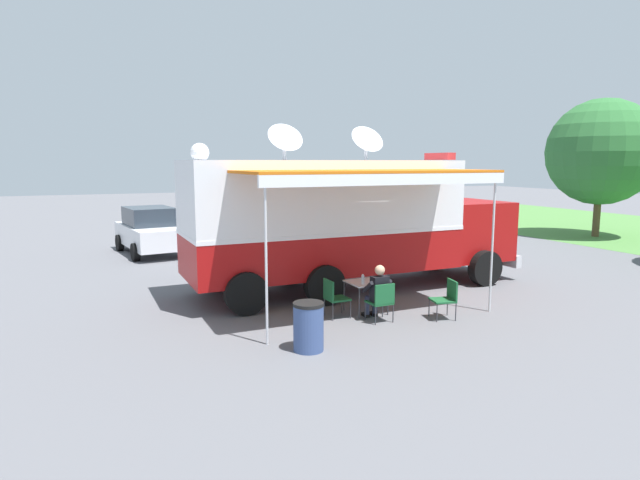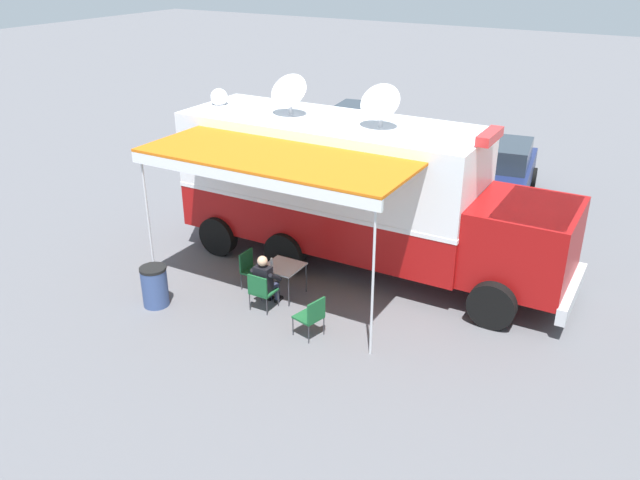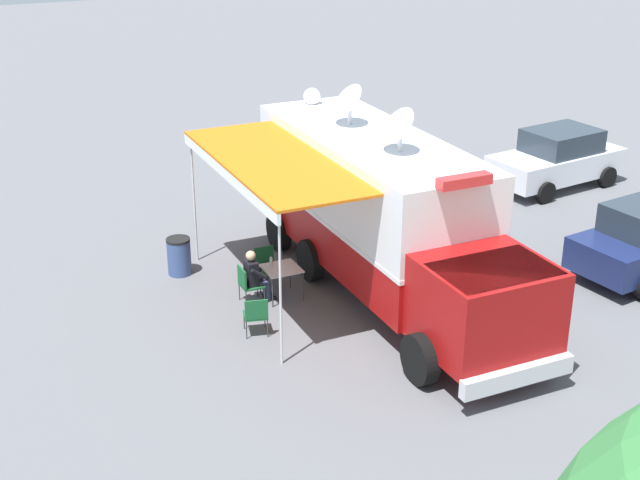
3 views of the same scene
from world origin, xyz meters
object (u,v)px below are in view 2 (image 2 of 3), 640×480
object	(u,v)px
trash_bin	(155,286)
car_behind_truck	(501,170)
car_far_corner	(355,130)
water_bottle	(272,263)
folding_chair_beside_table	(251,267)
folding_chair_at_table	(261,289)
command_truck	(357,189)
folding_table	(283,268)
seated_responder	(266,280)
folding_chair_spare_by_truck	(312,315)

from	to	relation	value
trash_bin	car_behind_truck	distance (m)	11.28
car_far_corner	trash_bin	bearing A→B (deg)	6.92
water_bottle	folding_chair_beside_table	distance (m)	0.76
car_behind_truck	folding_chair_at_table	bearing A→B (deg)	-14.36
command_truck	folding_table	distance (m)	2.64
folding_chair_at_table	folding_chair_beside_table	distance (m)	1.10
folding_chair_beside_table	seated_responder	bearing A→B (deg)	55.34
command_truck	folding_table	xyz separation A→B (m)	(2.21, -0.67, -1.27)
folding_chair_beside_table	trash_bin	xyz separation A→B (m)	(1.71, -1.31, -0.06)
seated_responder	folding_chair_at_table	bearing A→B (deg)	0.83
folding_chair_spare_by_truck	water_bottle	bearing A→B (deg)	-120.92
car_far_corner	folding_chair_spare_by_truck	bearing A→B (deg)	23.67
folding_chair_beside_table	water_bottle	bearing A→B (deg)	79.82
folding_table	folding_chair_at_table	bearing A→B (deg)	-3.06
command_truck	car_behind_truck	distance (m)	6.66
folding_chair_beside_table	trash_bin	bearing A→B (deg)	-37.40
trash_bin	folding_chair_beside_table	bearing A→B (deg)	142.60
command_truck	trash_bin	distance (m)	5.11
command_truck	car_behind_truck	size ratio (longest dim) A/B	2.15
folding_chair_beside_table	trash_bin	distance (m)	2.16
car_far_corner	seated_responder	bearing A→B (deg)	18.05
folding_chair_at_table	trash_bin	xyz separation A→B (m)	(0.97, -2.12, -0.06)
command_truck	folding_chair_spare_by_truck	distance (m)	3.72
trash_bin	car_far_corner	world-z (taller)	car_far_corner
folding_chair_at_table	folding_chair_beside_table	world-z (taller)	same
folding_chair_beside_table	car_far_corner	xyz separation A→B (m)	(-10.48, -2.79, 0.37)
folding_table	car_behind_truck	size ratio (longest dim) A/B	0.18
folding_chair_at_table	seated_responder	world-z (taller)	seated_responder
command_truck	car_behind_truck	bearing A→B (deg)	165.14
seated_responder	folding_chair_beside_table	bearing A→B (deg)	-124.66
folding_chair_at_table	car_far_corner	size ratio (longest dim) A/B	0.20
folding_chair_at_table	folding_chair_spare_by_truck	bearing A→B (deg)	77.13
folding_chair_spare_by_truck	folding_chair_beside_table	bearing A→B (deg)	-115.39
seated_responder	car_far_corner	world-z (taller)	car_far_corner
seated_responder	car_behind_truck	distance (m)	9.48
car_far_corner	folding_chair_beside_table	bearing A→B (deg)	14.91
folding_chair_at_table	trash_bin	bearing A→B (deg)	-65.40
folding_chair_beside_table	car_far_corner	distance (m)	10.85
folding_chair_at_table	seated_responder	bearing A→B (deg)	-179.17
trash_bin	car_far_corner	distance (m)	12.29
folding_chair_beside_table	car_far_corner	world-z (taller)	car_far_corner
command_truck	seated_responder	xyz separation A→B (m)	(2.82, -0.72, -1.30)
water_bottle	car_behind_truck	size ratio (longest dim) A/B	0.05
folding_chair_at_table	command_truck	bearing A→B (deg)	166.69
folding_table	water_bottle	bearing A→B (deg)	-44.89
folding_table	trash_bin	distance (m)	2.80
water_bottle	seated_responder	distance (m)	0.49
car_behind_truck	command_truck	bearing A→B (deg)	-14.86
seated_responder	car_behind_truck	xyz separation A→B (m)	(-9.17, 2.40, 0.23)
folding_table	folding_chair_at_table	size ratio (longest dim) A/B	0.93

